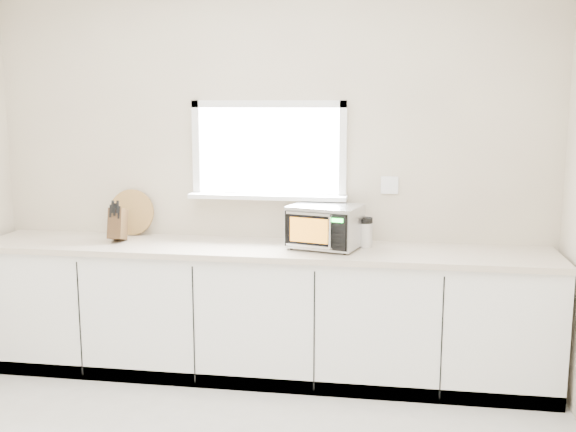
# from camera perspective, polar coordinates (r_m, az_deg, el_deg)

# --- Properties ---
(back_wall) EXTENTS (4.00, 0.17, 2.70)m
(back_wall) POSITION_cam_1_polar(r_m,az_deg,el_deg) (4.80, -1.59, 3.35)
(back_wall) COLOR beige
(back_wall) RESTS_ON ground
(cabinets) EXTENTS (3.92, 0.60, 0.88)m
(cabinets) POSITION_cam_1_polar(r_m,az_deg,el_deg) (4.72, -2.21, -8.27)
(cabinets) COLOR white
(cabinets) RESTS_ON ground
(countertop) EXTENTS (3.92, 0.64, 0.04)m
(countertop) POSITION_cam_1_polar(r_m,az_deg,el_deg) (4.58, -2.27, -2.84)
(countertop) COLOR beige
(countertop) RESTS_ON cabinets
(microwave) EXTENTS (0.52, 0.45, 0.29)m
(microwave) POSITION_cam_1_polar(r_m,az_deg,el_deg) (4.51, 3.15, -0.84)
(microwave) COLOR black
(microwave) RESTS_ON countertop
(knife_block) EXTENTS (0.11, 0.21, 0.30)m
(knife_block) POSITION_cam_1_polar(r_m,az_deg,el_deg) (4.86, -14.22, -0.63)
(knife_block) COLOR #49321A
(knife_block) RESTS_ON countertop
(cutting_board) EXTENTS (0.34, 0.08, 0.34)m
(cutting_board) POSITION_cam_1_polar(r_m,az_deg,el_deg) (5.08, -13.10, 0.31)
(cutting_board) COLOR #AF8343
(cutting_board) RESTS_ON countertop
(coffee_grinder) EXTENTS (0.13, 0.13, 0.20)m
(coffee_grinder) POSITION_cam_1_polar(r_m,az_deg,el_deg) (4.58, 6.46, -1.35)
(coffee_grinder) COLOR silver
(coffee_grinder) RESTS_ON countertop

